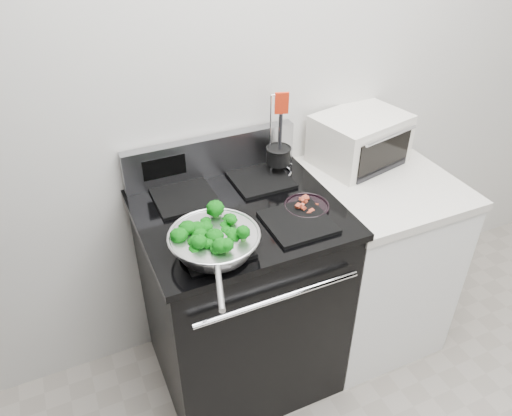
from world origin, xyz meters
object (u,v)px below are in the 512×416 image
bacon_plate (307,204)px  utensil_holder (278,160)px  toaster_oven (360,139)px  skillet (214,241)px  gas_range (241,295)px

bacon_plate → utensil_holder: 0.29m
utensil_holder → toaster_oven: (0.41, -0.01, 0.02)m
bacon_plate → toaster_oven: bearing=33.3°
bacon_plate → toaster_oven: toaster_oven is taller
utensil_holder → skillet: bearing=-120.3°
utensil_holder → bacon_plate: bearing=-75.4°
bacon_plate → gas_range: bearing=159.5°
gas_range → toaster_oven: 0.89m
gas_range → skillet: bearing=-130.3°
skillet → toaster_oven: (0.85, 0.39, 0.03)m
bacon_plate → utensil_holder: (0.02, 0.29, 0.05)m
gas_range → toaster_oven: size_ratio=2.51×
bacon_plate → skillet: bearing=-165.1°
bacon_plate → utensil_holder: bearing=87.0°
bacon_plate → utensil_holder: size_ratio=0.48×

